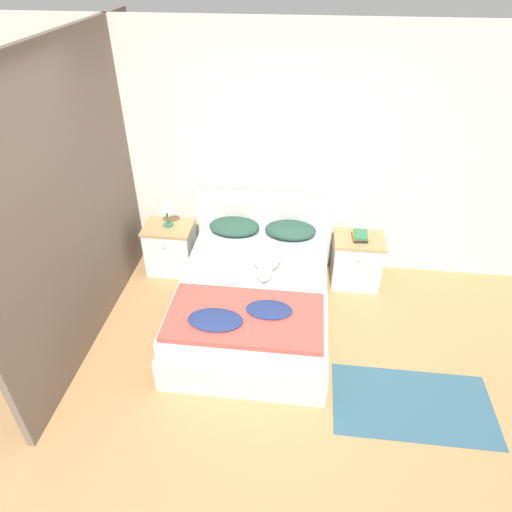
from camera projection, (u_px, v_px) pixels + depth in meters
name	position (u px, v px, depth m)	size (l,w,h in m)	color
ground_plane	(229.00, 408.00, 3.65)	(16.00, 16.00, 0.00)	tan
wall_back	(259.00, 155.00, 4.65)	(9.00, 0.06, 2.55)	silver
wall_side_left	(83.00, 196.00, 3.91)	(0.06, 3.10, 2.55)	#706056
bed	(254.00, 299.00, 4.36)	(1.39, 1.94, 0.52)	silver
headboard	(265.00, 223.00, 5.03)	(1.47, 0.06, 0.97)	silver
nightstand_left	(171.00, 248.00, 5.03)	(0.52, 0.41, 0.56)	white
nightstand_right	(356.00, 261.00, 4.84)	(0.52, 0.41, 0.56)	white
pillow_left	(234.00, 226.00, 4.81)	(0.54, 0.35, 0.15)	#284C3D
pillow_right	(290.00, 230.00, 4.75)	(0.54, 0.35, 0.15)	#284C3D
quilt	(244.00, 317.00, 3.73)	(1.28, 0.69, 0.08)	#BC4C42
dog	(267.00, 257.00, 4.33)	(0.28, 0.73, 0.17)	silver
book_stack	(360.00, 236.00, 4.66)	(0.17, 0.20, 0.06)	#232328
table_lamp	(166.00, 205.00, 4.75)	(0.19, 0.19, 0.33)	#336B4C
rug	(412.00, 404.00, 3.68)	(1.28, 0.71, 0.00)	#335B70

